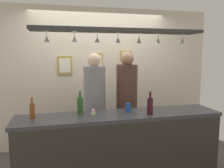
{
  "coord_description": "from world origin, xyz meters",
  "views": [
    {
      "loc": [
        -0.81,
        -3.15,
        1.76
      ],
      "look_at": [
        0.0,
        0.1,
        1.31
      ],
      "focal_mm": 36.4,
      "sensor_mm": 36.0,
      "label": 1
    }
  ],
  "objects": [
    {
      "name": "bottle_beer_amber_tall",
      "position": [
        -1.1,
        -0.27,
        1.07
      ],
      "size": [
        0.06,
        0.06,
        0.26
      ],
      "color": "brown",
      "rests_on": "bar_counter"
    },
    {
      "name": "picture_frame_crest",
      "position": [
        -0.03,
        1.06,
        1.63
      ],
      "size": [
        0.18,
        0.02,
        0.26
      ],
      "color": "#B29338",
      "rests_on": "back_wall"
    },
    {
      "name": "hanging_wineglass_far_right",
      "position": [
        0.9,
        -0.31,
        1.94
      ],
      "size": [
        0.07,
        0.07,
        0.13
      ],
      "color": "silver",
      "rests_on": "overhead_glass_rack"
    },
    {
      "name": "bottle_wine_dark_red",
      "position": [
        0.37,
        -0.46,
        1.09
      ],
      "size": [
        0.08,
        0.08,
        0.3
      ],
      "color": "#380F19",
      "rests_on": "bar_counter"
    },
    {
      "name": "picture_frame_caricature",
      "position": [
        -0.64,
        1.06,
        1.54
      ],
      "size": [
        0.26,
        0.02,
        0.34
      ],
      "color": "#B29338",
      "rests_on": "back_wall"
    },
    {
      "name": "hanging_wineglass_center",
      "position": [
        -0.01,
        -0.25,
        1.94
      ],
      "size": [
        0.07,
        0.07,
        0.13
      ],
      "color": "silver",
      "rests_on": "overhead_glass_rack"
    },
    {
      "name": "back_wall",
      "position": [
        0.0,
        1.1,
        1.3
      ],
      "size": [
        4.4,
        0.06,
        2.6
      ],
      "primitive_type": "cube",
      "color": "beige",
      "rests_on": "ground_plane"
    },
    {
      "name": "drink_can",
      "position": [
        0.13,
        -0.29,
        1.03
      ],
      "size": [
        0.07,
        0.07,
        0.12
      ],
      "primitive_type": "cylinder",
      "color": "#1E4CB2",
      "rests_on": "bar_counter"
    },
    {
      "name": "cupcake",
      "position": [
        -0.35,
        -0.31,
        1.01
      ],
      "size": [
        0.06,
        0.06,
        0.08
      ],
      "color": "beige",
      "rests_on": "bar_counter"
    },
    {
      "name": "overhead_glass_rack",
      "position": [
        0.0,
        -0.3,
        2.05
      ],
      "size": [
        2.2,
        0.36,
        0.04
      ],
      "primitive_type": "cube",
      "color": "black"
    },
    {
      "name": "person_left_grey_shirt",
      "position": [
        -0.23,
        0.33,
        1.07
      ],
      "size": [
        0.34,
        0.34,
        1.76
      ],
      "color": "#2D334C",
      "rests_on": "ground_plane"
    },
    {
      "name": "hanging_wineglass_far_left",
      "position": [
        -0.9,
        -0.29,
        1.94
      ],
      "size": [
        0.07,
        0.07,
        0.13
      ],
      "color": "silver",
      "rests_on": "overhead_glass_rack"
    },
    {
      "name": "bar_counter",
      "position": [
        0.0,
        -0.5,
        0.66
      ],
      "size": [
        2.7,
        0.55,
        0.97
      ],
      "color": "#38383D",
      "rests_on": "ground_plane"
    },
    {
      "name": "hanging_wineglass_center_left",
      "position": [
        -0.29,
        -0.28,
        1.94
      ],
      "size": [
        0.07,
        0.07,
        0.13
      ],
      "color": "silver",
      "rests_on": "overhead_glass_rack"
    },
    {
      "name": "hanging_wineglass_right",
      "position": [
        0.57,
        -0.23,
        1.94
      ],
      "size": [
        0.07,
        0.07,
        0.13
      ],
      "color": "silver",
      "rests_on": "overhead_glass_rack"
    },
    {
      "name": "picture_frame_lower_pair",
      "position": [
        0.49,
        1.06,
        1.46
      ],
      "size": [
        0.3,
        0.02,
        0.18
      ],
      "color": "black",
      "rests_on": "back_wall"
    },
    {
      "name": "picture_frame_upper_small",
      "position": [
        0.51,
        1.06,
        1.72
      ],
      "size": [
        0.22,
        0.02,
        0.18
      ],
      "color": "#B29338",
      "rests_on": "back_wall"
    },
    {
      "name": "hanging_wineglass_center_right",
      "position": [
        0.28,
        -0.26,
        1.94
      ],
      "size": [
        0.07,
        0.07,
        0.13
      ],
      "color": "silver",
      "rests_on": "overhead_glass_rack"
    },
    {
      "name": "bottle_champagne_green",
      "position": [
        -0.51,
        -0.2,
        1.09
      ],
      "size": [
        0.08,
        0.08,
        0.3
      ],
      "color": "#2D5623",
      "rests_on": "bar_counter"
    },
    {
      "name": "hanging_wineglass_left",
      "position": [
        -0.58,
        -0.34,
        1.94
      ],
      "size": [
        0.07,
        0.07,
        0.13
      ],
      "color": "silver",
      "rests_on": "overhead_glass_rack"
    },
    {
      "name": "person_middle_brown_shirt",
      "position": [
        0.3,
        0.33,
        1.08
      ],
      "size": [
        0.34,
        0.34,
        1.78
      ],
      "color": "#2D334C",
      "rests_on": "ground_plane"
    }
  ]
}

